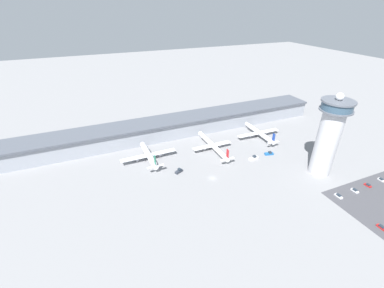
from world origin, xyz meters
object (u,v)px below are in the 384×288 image
(car_grey_coupe, at_px, (368,185))
(car_white_wagon, at_px, (339,196))
(service_truck_baggage, at_px, (179,171))
(car_maroon_suv, at_px, (381,180))
(car_green_van, at_px, (381,227))
(service_truck_catering, at_px, (254,158))
(airplane_gate_alpha, at_px, (149,155))
(service_truck_fuel, at_px, (269,154))
(airplane_gate_bravo, at_px, (213,145))
(car_red_hatchback, at_px, (355,191))
(control_tower, at_px, (329,135))
(airplane_gate_charlie, at_px, (259,133))

(car_grey_coupe, bearing_deg, car_white_wagon, -179.53)
(service_truck_baggage, relative_size, car_maroon_suv, 1.46)
(car_green_van, height_order, car_maroon_suv, car_green_van)
(service_truck_catering, relative_size, car_grey_coupe, 1.83)
(car_white_wagon, bearing_deg, service_truck_catering, 112.02)
(airplane_gate_alpha, relative_size, service_truck_fuel, 5.79)
(airplane_gate_bravo, bearing_deg, car_grey_coupe, -48.47)
(airplane_gate_alpha, bearing_deg, car_maroon_suv, -31.86)
(car_white_wagon, relative_size, car_green_van, 1.03)
(service_truck_catering, height_order, car_red_hatchback, service_truck_catering)
(airplane_gate_bravo, relative_size, service_truck_baggage, 7.60)
(control_tower, distance_m, car_red_hatchback, 36.30)
(airplane_gate_charlie, xyz_separation_m, car_red_hatchback, (11.13, -81.80, -3.55))
(car_grey_coupe, bearing_deg, service_truck_catering, 131.16)
(airplane_gate_bravo, relative_size, airplane_gate_charlie, 1.17)
(airplane_gate_bravo, height_order, airplane_gate_charlie, airplane_gate_charlie)
(control_tower, bearing_deg, car_white_wagon, -110.63)
(service_truck_baggage, height_order, car_white_wagon, service_truck_baggage)
(control_tower, bearing_deg, car_maroon_suv, -37.72)
(airplane_gate_charlie, height_order, service_truck_baggage, airplane_gate_charlie)
(service_truck_catering, xyz_separation_m, car_green_van, (21.49, -79.94, -0.32))
(car_maroon_suv, bearing_deg, car_green_van, -145.64)
(airplane_gate_alpha, xyz_separation_m, service_truck_fuel, (84.93, -27.22, -3.56))
(airplane_gate_bravo, distance_m, service_truck_catering, 32.11)
(control_tower, bearing_deg, airplane_gate_bravo, 134.08)
(airplane_gate_bravo, height_order, service_truck_catering, airplane_gate_bravo)
(car_green_van, bearing_deg, airplane_gate_charlie, 88.70)
(car_grey_coupe, bearing_deg, service_truck_fuel, 120.88)
(airplane_gate_charlie, relative_size, car_grey_coupe, 9.35)
(car_grey_coupe, height_order, car_green_van, car_green_van)
(airplane_gate_bravo, height_order, car_grey_coupe, airplane_gate_bravo)
(airplane_gate_bravo, xyz_separation_m, service_truck_fuel, (35.92, -22.78, -3.04))
(service_truck_fuel, distance_m, car_red_hatchback, 58.95)
(service_truck_catering, relative_size, service_truck_fuel, 1.10)
(airplane_gate_charlie, bearing_deg, car_maroon_suv, -65.68)
(car_white_wagon, bearing_deg, control_tower, 69.37)
(service_truck_fuel, bearing_deg, airplane_gate_charlie, 70.26)
(car_grey_coupe, distance_m, car_maroon_suv, 13.32)
(car_grey_coupe, height_order, car_white_wagon, car_white_wagon)
(airplane_gate_alpha, relative_size, car_white_wagon, 8.52)
(airplane_gate_bravo, height_order, car_green_van, airplane_gate_bravo)
(service_truck_catering, relative_size, car_white_wagon, 1.62)
(airplane_gate_charlie, height_order, car_maroon_suv, airplane_gate_charlie)
(car_red_hatchback, bearing_deg, service_truck_baggage, 146.66)
(service_truck_catering, bearing_deg, airplane_gate_alpha, 158.31)
(service_truck_fuel, height_order, car_maroon_suv, service_truck_fuel)
(airplane_gate_charlie, bearing_deg, service_truck_catering, -131.08)
(service_truck_fuel, distance_m, car_maroon_suv, 71.09)
(airplane_gate_alpha, height_order, service_truck_catering, airplane_gate_alpha)
(airplane_gate_bravo, distance_m, service_truck_fuel, 42.64)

